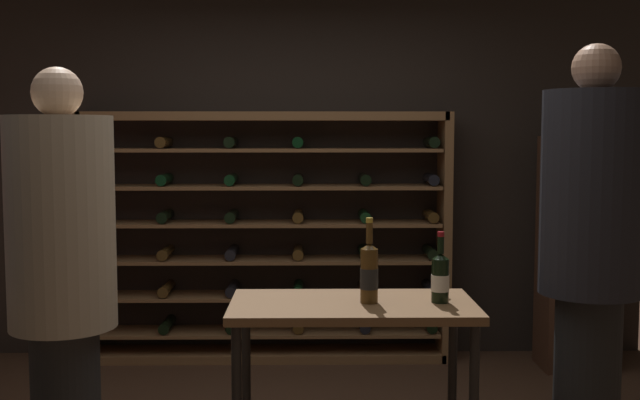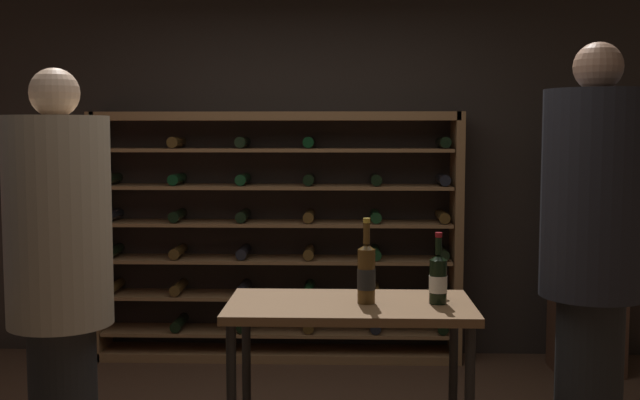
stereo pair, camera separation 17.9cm
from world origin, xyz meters
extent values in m
cube|color=black|center=(0.00, 2.03, 1.45)|extent=(5.05, 0.10, 2.90)
cube|color=brown|center=(-1.48, 1.82, 0.88)|extent=(0.06, 0.32, 1.75)
cube|color=brown|center=(1.05, 1.82, 0.88)|extent=(0.06, 0.32, 1.75)
cube|color=brown|center=(-0.22, 1.82, 1.72)|extent=(2.53, 0.32, 0.06)
cube|color=brown|center=(-0.22, 1.82, 0.03)|extent=(2.53, 0.32, 0.06)
cube|color=brown|center=(-0.22, 1.82, 0.19)|extent=(2.45, 0.32, 0.02)
cylinder|color=black|center=(-0.92, 1.82, 0.25)|extent=(0.08, 0.30, 0.08)
cylinder|color=black|center=(-0.45, 1.82, 0.25)|extent=(0.08, 0.30, 0.08)
cylinder|color=#4C3314|center=(0.02, 1.82, 0.25)|extent=(0.08, 0.30, 0.08)
cylinder|color=black|center=(0.48, 1.82, 0.25)|extent=(0.08, 0.30, 0.08)
cylinder|color=black|center=(0.95, 1.82, 0.25)|extent=(0.08, 0.30, 0.08)
cube|color=brown|center=(-0.22, 1.82, 0.45)|extent=(2.45, 0.32, 0.02)
cylinder|color=#4C3314|center=(-1.38, 1.82, 0.51)|extent=(0.08, 0.30, 0.08)
cylinder|color=#4C3314|center=(-0.92, 1.82, 0.51)|extent=(0.08, 0.30, 0.08)
cylinder|color=black|center=(-0.45, 1.82, 0.51)|extent=(0.08, 0.30, 0.08)
cylinder|color=black|center=(0.02, 1.82, 0.51)|extent=(0.08, 0.30, 0.08)
cylinder|color=#4C3314|center=(0.48, 1.82, 0.51)|extent=(0.08, 0.30, 0.08)
cylinder|color=black|center=(0.95, 1.82, 0.51)|extent=(0.08, 0.30, 0.08)
cube|color=brown|center=(-0.22, 1.82, 0.71)|extent=(2.45, 0.32, 0.02)
cylinder|color=black|center=(-1.38, 1.82, 0.77)|extent=(0.08, 0.30, 0.08)
cylinder|color=#4C3314|center=(-0.92, 1.82, 0.77)|extent=(0.08, 0.30, 0.08)
cylinder|color=black|center=(-0.45, 1.82, 0.77)|extent=(0.08, 0.30, 0.08)
cylinder|color=#4C3314|center=(0.02, 1.82, 0.77)|extent=(0.08, 0.30, 0.08)
cylinder|color=black|center=(0.48, 1.82, 0.77)|extent=(0.08, 0.30, 0.08)
cylinder|color=black|center=(0.95, 1.82, 0.77)|extent=(0.08, 0.30, 0.08)
cube|color=brown|center=(-0.22, 1.82, 0.97)|extent=(2.45, 0.32, 0.02)
cylinder|color=black|center=(-1.38, 1.82, 1.02)|extent=(0.08, 0.30, 0.08)
cylinder|color=black|center=(-0.92, 1.82, 1.02)|extent=(0.08, 0.30, 0.08)
cylinder|color=black|center=(-0.45, 1.82, 1.02)|extent=(0.08, 0.30, 0.08)
cylinder|color=#4C3314|center=(0.02, 1.82, 1.02)|extent=(0.08, 0.30, 0.08)
cylinder|color=black|center=(0.48, 1.82, 1.02)|extent=(0.08, 0.30, 0.08)
cylinder|color=#4C3314|center=(0.95, 1.82, 1.02)|extent=(0.08, 0.30, 0.08)
cube|color=brown|center=(-0.22, 1.82, 1.23)|extent=(2.45, 0.32, 0.02)
cylinder|color=black|center=(-1.38, 1.82, 1.28)|extent=(0.08, 0.30, 0.08)
cylinder|color=black|center=(-0.92, 1.82, 1.28)|extent=(0.08, 0.30, 0.08)
cylinder|color=black|center=(-0.45, 1.82, 1.28)|extent=(0.08, 0.30, 0.08)
cylinder|color=black|center=(0.02, 1.82, 1.28)|extent=(0.08, 0.30, 0.08)
cylinder|color=black|center=(0.48, 1.82, 1.28)|extent=(0.08, 0.30, 0.08)
cylinder|color=black|center=(0.95, 1.82, 1.28)|extent=(0.08, 0.30, 0.08)
cube|color=brown|center=(-0.22, 1.82, 1.49)|extent=(2.45, 0.32, 0.02)
cylinder|color=#4C3314|center=(-0.92, 1.82, 1.54)|extent=(0.08, 0.30, 0.08)
cylinder|color=black|center=(-0.45, 1.82, 1.54)|extent=(0.08, 0.30, 0.08)
cylinder|color=black|center=(0.02, 1.82, 1.54)|extent=(0.08, 0.30, 0.08)
cylinder|color=black|center=(0.95, 1.82, 1.54)|extent=(0.08, 0.30, 0.08)
cube|color=brown|center=(0.29, -0.10, 0.81)|extent=(1.13, 0.60, 0.04)
cylinder|color=black|center=(-0.22, 0.15, 0.40)|extent=(0.04, 0.04, 0.79)
cylinder|color=black|center=(0.81, 0.15, 0.40)|extent=(0.04, 0.04, 0.79)
cylinder|color=tan|center=(-0.93, -0.44, 1.24)|extent=(0.44, 0.44, 0.87)
sphere|color=tan|center=(-0.93, -0.44, 1.77)|extent=(0.21, 0.21, 0.21)
cylinder|color=black|center=(1.40, -0.08, 0.43)|extent=(0.30, 0.30, 0.87)
cylinder|color=black|center=(1.40, -0.08, 1.34)|extent=(0.47, 0.47, 0.94)
sphere|color=#AD7A5B|center=(1.40, -0.08, 1.90)|extent=(0.22, 0.22, 0.22)
cube|color=#4C2D1E|center=(1.90, 1.58, 0.79)|extent=(0.44, 0.36, 1.59)
cylinder|color=#4C3314|center=(0.37, -0.11, 0.96)|extent=(0.08, 0.08, 0.25)
cone|color=#4C3314|center=(0.37, -0.11, 1.10)|extent=(0.08, 0.08, 0.03)
cylinder|color=#4C3314|center=(0.37, -0.11, 1.16)|extent=(0.03, 0.03, 0.10)
cylinder|color=#B7932D|center=(0.37, -0.11, 1.21)|extent=(0.03, 0.03, 0.02)
cylinder|color=black|center=(0.37, -0.11, 0.95)|extent=(0.08, 0.08, 0.09)
cylinder|color=black|center=(0.69, -0.11, 0.93)|extent=(0.08, 0.08, 0.20)
cone|color=black|center=(0.69, -0.11, 1.05)|extent=(0.08, 0.08, 0.03)
cylinder|color=black|center=(0.69, -0.11, 1.10)|extent=(0.03, 0.03, 0.08)
cylinder|color=maroon|center=(0.69, -0.11, 1.15)|extent=(0.03, 0.03, 0.02)
cylinder|color=silver|center=(0.69, -0.11, 0.92)|extent=(0.08, 0.08, 0.08)
cylinder|color=silver|center=(0.71, 0.01, 0.84)|extent=(0.07, 0.07, 0.00)
cylinder|color=silver|center=(0.71, 0.01, 0.87)|extent=(0.01, 0.01, 0.07)
cone|color=silver|center=(0.71, 0.01, 0.94)|extent=(0.07, 0.07, 0.07)
cylinder|color=#590A14|center=(0.71, 0.01, 0.92)|extent=(0.04, 0.04, 0.02)
camera|label=1|loc=(0.10, -3.63, 1.62)|focal=43.76mm
camera|label=2|loc=(0.28, -3.63, 1.62)|focal=43.76mm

